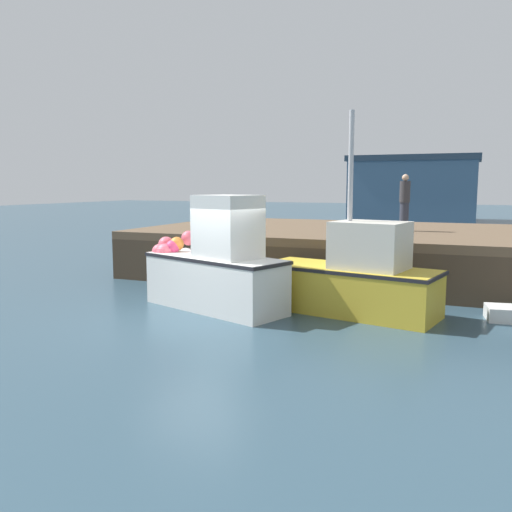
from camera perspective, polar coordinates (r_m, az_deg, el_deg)
ground at (r=12.51m, az=-6.03°, el=-6.79°), size 120.00×160.00×0.10m
pier at (r=18.35m, az=9.76°, el=2.04°), size 13.88×8.38×1.55m
fishing_boat_near_left at (r=13.14m, az=-4.34°, el=-1.14°), size 4.08×2.62×2.81m
fishing_boat_near_right at (r=12.89m, az=10.29°, el=-2.37°), size 4.47×2.39×4.75m
dockworker at (r=18.16m, az=15.55°, el=5.53°), size 0.34×0.34×1.84m
warehouse at (r=49.39m, az=16.41°, el=6.98°), size 10.90×6.49×5.57m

